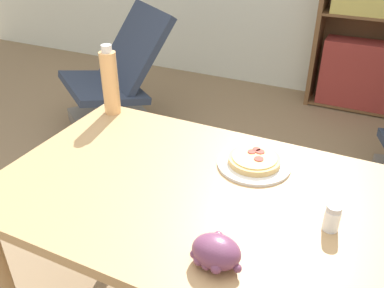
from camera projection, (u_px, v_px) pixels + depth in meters
name	position (u px, v px, depth m)	size (l,w,h in m)	color
dining_table	(199.00, 218.00, 1.28)	(1.26, 0.78, 0.77)	tan
pizza_on_plate	(254.00, 162.00, 1.33)	(0.24, 0.24, 0.04)	white
grape_bunch	(216.00, 252.00, 0.96)	(0.13, 0.11, 0.08)	#6B3856
drink_bottle	(110.00, 82.00, 1.62)	(0.07, 0.07, 0.28)	#EFB270
salt_shaker	(332.00, 218.00, 1.06)	(0.04, 0.04, 0.08)	white
lounge_chair_near	(116.00, 92.00, 3.07)	(0.91, 0.98, 0.88)	slate
bookshelf	(370.00, 24.00, 3.16)	(0.78, 0.30, 1.54)	brown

